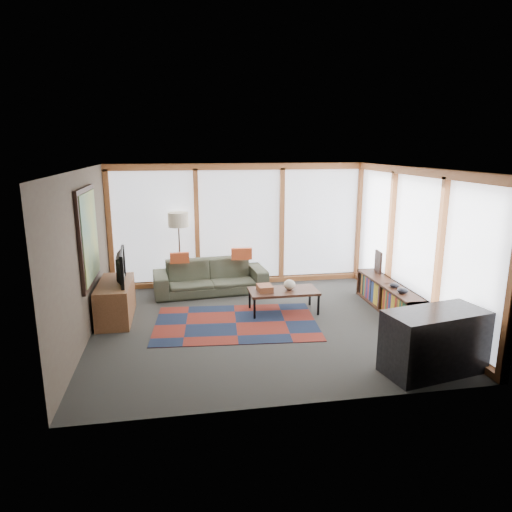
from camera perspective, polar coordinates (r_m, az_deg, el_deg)
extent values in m
plane|color=#2F2F2C|center=(7.81, 0.50, -8.55)|extent=(5.50, 5.50, 0.00)
cube|color=#453830|center=(7.45, -20.77, -0.05)|extent=(0.04, 5.00, 2.60)
cube|color=#453830|center=(5.07, 5.58, -5.37)|extent=(5.50, 0.04, 2.60)
cube|color=silver|center=(7.25, 0.54, 10.86)|extent=(5.50, 5.00, 0.04)
cube|color=white|center=(9.82, -2.05, 3.92)|extent=(5.30, 0.02, 2.35)
cube|color=white|center=(8.34, 19.25, 1.44)|extent=(0.02, 4.80, 2.35)
cube|color=black|center=(7.69, -20.26, 2.29)|extent=(0.05, 1.35, 1.55)
cube|color=gold|center=(7.68, -20.04, 2.30)|extent=(0.02, 1.20, 1.40)
cube|color=maroon|center=(7.87, -2.52, -8.37)|extent=(2.87, 1.98, 0.01)
imported|color=#313428|center=(9.42, -5.73, -2.60)|extent=(2.35, 1.09, 0.67)
cube|color=#B44723|center=(9.24, -9.54, -0.23)|extent=(0.38, 0.13, 0.21)
cube|color=#B44723|center=(9.40, -1.81, 0.28)|extent=(0.43, 0.15, 0.23)
cube|color=brown|center=(8.20, 1.11, -4.03)|extent=(0.27, 0.33, 0.11)
ellipsoid|color=beige|center=(8.28, 4.21, -3.60)|extent=(0.23, 0.23, 0.18)
ellipsoid|color=black|center=(8.11, 17.86, -4.13)|extent=(0.20, 0.20, 0.09)
ellipsoid|color=black|center=(8.38, 16.92, -3.52)|extent=(0.20, 0.20, 0.08)
cube|color=black|center=(9.25, 15.04, -0.71)|extent=(0.07, 0.33, 0.43)
cube|color=brown|center=(8.32, -17.14, -5.37)|extent=(0.55, 1.32, 0.66)
imported|color=black|center=(8.14, -17.02, -1.28)|extent=(0.20, 0.98, 0.56)
cube|color=black|center=(6.57, 21.40, -9.94)|extent=(1.44, 0.87, 0.85)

